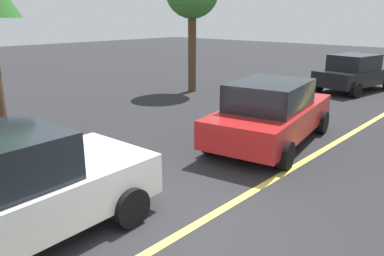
{
  "coord_description": "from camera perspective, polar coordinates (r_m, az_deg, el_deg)",
  "views": [
    {
      "loc": [
        -3.45,
        -3.52,
        3.18
      ],
      "look_at": [
        1.87,
        1.37,
        1.03
      ],
      "focal_mm": 35.14,
      "sensor_mm": 36.0,
      "label": 1
    }
  ],
  "objects": [
    {
      "name": "lane_marking_centre",
      "position": [
        8.01,
        12.91,
        -7.22
      ],
      "size": [
        28.0,
        0.16,
        0.01
      ],
      "primitive_type": "cube",
      "color": "#E0D14C"
    },
    {
      "name": "car_black_mid_road",
      "position": [
        18.11,
        23.45,
        7.7
      ],
      "size": [
        4.24,
        2.5,
        1.6
      ],
      "color": "black",
      "rests_on": "ground_plane"
    },
    {
      "name": "car_red_behind_van",
      "position": [
        9.8,
        11.9,
        2.32
      ],
      "size": [
        4.83,
        2.72,
        1.64
      ],
      "color": "red",
      "rests_on": "ground_plane"
    },
    {
      "name": "ground_plane",
      "position": [
        5.87,
        -2.59,
        -16.27
      ],
      "size": [
        80.0,
        80.0,
        0.0
      ],
      "primitive_type": "plane",
      "color": "#262628"
    }
  ]
}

